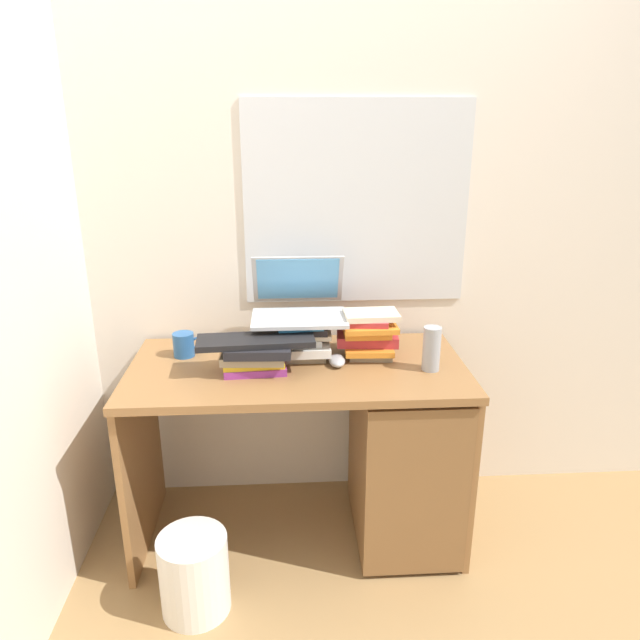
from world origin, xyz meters
TOP-DOWN VIEW (x-y plane):
  - ground_plane at (0.00, 0.00)m, footprint 6.00×6.00m
  - wall_back at (0.00, 0.36)m, footprint 6.00×0.06m
  - wall_left at (-0.86, 0.00)m, footprint 0.05×6.00m
  - desk at (0.31, -0.02)m, footprint 1.25×0.62m
  - book_stack_tall at (0.01, 0.08)m, footprint 0.24×0.19m
  - book_stack_keyboard_riser at (-0.15, -0.05)m, footprint 0.26×0.18m
  - book_stack_side at (0.27, 0.08)m, footprint 0.24×0.20m
  - laptop at (0.01, 0.15)m, footprint 0.36×0.33m
  - keyboard at (-0.15, -0.05)m, footprint 0.43×0.17m
  - computer_mouse at (0.15, -0.01)m, footprint 0.06×0.10m
  - mug at (-0.43, 0.12)m, footprint 0.12×0.08m
  - water_bottle at (0.49, -0.07)m, footprint 0.06×0.06m
  - wastebasket at (-0.37, -0.38)m, footprint 0.24×0.24m

SIDE VIEW (x-z plane):
  - ground_plane at x=0.00m, z-range 0.00..0.00m
  - wastebasket at x=-0.37m, z-range 0.00..0.29m
  - desk at x=0.31m, z-range 0.03..0.78m
  - computer_mouse at x=0.15m, z-range 0.75..0.78m
  - mug at x=-0.43m, z-range 0.75..0.84m
  - book_stack_keyboard_riser at x=-0.15m, z-range 0.75..0.86m
  - book_stack_tall at x=0.01m, z-range 0.74..0.89m
  - water_bottle at x=0.49m, z-range 0.75..0.91m
  - book_stack_side at x=0.27m, z-range 0.75..0.93m
  - keyboard at x=-0.15m, z-range 0.85..0.87m
  - laptop at x=0.01m, z-range 0.84..1.06m
  - wall_back at x=0.00m, z-range 0.00..2.60m
  - wall_left at x=-0.86m, z-range 0.00..2.60m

